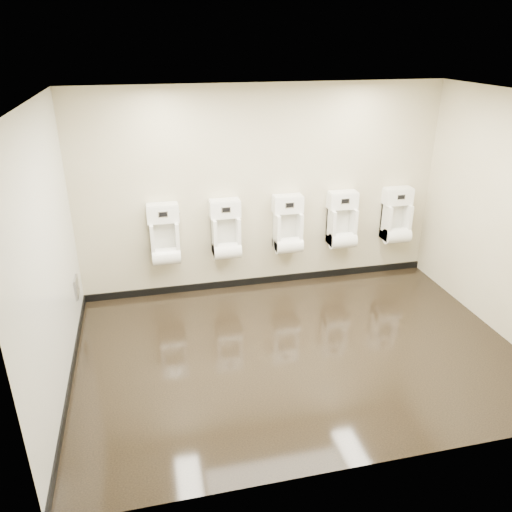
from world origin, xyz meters
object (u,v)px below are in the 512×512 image
(urinal_0, at_px, (165,239))
(urinal_3, at_px, (342,224))
(access_panel, at_px, (76,287))
(urinal_4, at_px, (396,220))
(urinal_1, at_px, (226,234))
(urinal_2, at_px, (288,228))

(urinal_0, distance_m, urinal_3, 2.49)
(access_panel, relative_size, urinal_4, 0.32)
(urinal_1, distance_m, urinal_3, 1.67)
(urinal_2, distance_m, urinal_3, 0.80)
(access_panel, height_order, urinal_1, urinal_1)
(urinal_2, relative_size, urinal_4, 1.00)
(access_panel, height_order, urinal_2, urinal_2)
(access_panel, bearing_deg, urinal_2, 8.29)
(urinal_2, bearing_deg, urinal_3, 0.00)
(access_panel, distance_m, urinal_0, 1.26)
(access_panel, distance_m, urinal_2, 2.87)
(urinal_2, xyz_separation_m, urinal_4, (1.64, 0.00, 0.00))
(urinal_3, distance_m, urinal_4, 0.85)
(access_panel, xyz_separation_m, urinal_4, (4.46, 0.41, 0.38))
(urinal_0, height_order, urinal_4, same)
(urinal_0, xyz_separation_m, urinal_3, (2.49, 0.00, 0.00))
(urinal_1, distance_m, urinal_4, 2.52)
(urinal_3, bearing_deg, urinal_2, 180.00)
(access_panel, relative_size, urinal_3, 0.32)
(urinal_3, height_order, urinal_4, same)
(urinal_1, relative_size, urinal_3, 1.00)
(urinal_0, bearing_deg, urinal_1, 0.00)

